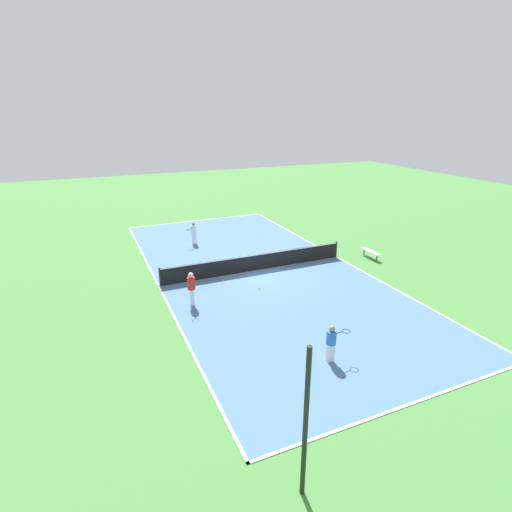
{
  "coord_description": "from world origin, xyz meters",
  "views": [
    {
      "loc": [
        8.47,
        19.31,
        8.6
      ],
      "look_at": [
        0.0,
        0.0,
        0.9
      ],
      "focal_mm": 28.0,
      "sensor_mm": 36.0,
      "label": 1
    }
  ],
  "objects_px": {
    "player_near_white": "(194,232)",
    "player_coach_red": "(191,287)",
    "tennis_net": "(256,262)",
    "bench": "(371,252)",
    "tennis_ball_midcourt": "(262,235)",
    "player_near_blue": "(331,341)",
    "fence_post_back_right": "(305,425)",
    "tennis_ball_right_alley": "(259,288)"
  },
  "relations": [
    {
      "from": "tennis_net",
      "to": "tennis_ball_right_alley",
      "type": "relative_size",
      "value": 160.48
    },
    {
      "from": "player_coach_red",
      "to": "tennis_ball_midcourt",
      "type": "height_order",
      "value": "player_coach_red"
    },
    {
      "from": "fence_post_back_right",
      "to": "player_near_white",
      "type": "bearing_deg",
      "value": -97.96
    },
    {
      "from": "player_near_blue",
      "to": "fence_post_back_right",
      "type": "xyz_separation_m",
      "value": [
        3.6,
        4.22,
        1.19
      ]
    },
    {
      "from": "bench",
      "to": "player_near_blue",
      "type": "xyz_separation_m",
      "value": [
        8.37,
        8.18,
        0.45
      ]
    },
    {
      "from": "bench",
      "to": "player_near_white",
      "type": "xyz_separation_m",
      "value": [
        9.25,
        -7.06,
        0.5
      ]
    },
    {
      "from": "tennis_ball_midcourt",
      "to": "fence_post_back_right",
      "type": "height_order",
      "value": "fence_post_back_right"
    },
    {
      "from": "tennis_net",
      "to": "bench",
      "type": "height_order",
      "value": "tennis_net"
    },
    {
      "from": "bench",
      "to": "player_near_white",
      "type": "distance_m",
      "value": 11.65
    },
    {
      "from": "player_near_blue",
      "to": "tennis_ball_midcourt",
      "type": "bearing_deg",
      "value": 76.81
    },
    {
      "from": "tennis_ball_right_alley",
      "to": "player_near_white",
      "type": "bearing_deg",
      "value": -82.82
    },
    {
      "from": "bench",
      "to": "player_coach_red",
      "type": "distance_m",
      "value": 11.95
    },
    {
      "from": "player_near_white",
      "to": "player_coach_red",
      "type": "relative_size",
      "value": 0.92
    },
    {
      "from": "player_near_blue",
      "to": "fence_post_back_right",
      "type": "height_order",
      "value": "fence_post_back_right"
    },
    {
      "from": "tennis_net",
      "to": "player_near_blue",
      "type": "height_order",
      "value": "player_near_blue"
    },
    {
      "from": "player_near_blue",
      "to": "tennis_ball_midcourt",
      "type": "distance_m",
      "value": 15.65
    },
    {
      "from": "bench",
      "to": "player_near_blue",
      "type": "distance_m",
      "value": 11.71
    },
    {
      "from": "player_near_blue",
      "to": "fence_post_back_right",
      "type": "bearing_deg",
      "value": -128.32
    },
    {
      "from": "player_near_white",
      "to": "fence_post_back_right",
      "type": "bearing_deg",
      "value": 40.96
    },
    {
      "from": "player_near_blue",
      "to": "player_near_white",
      "type": "xyz_separation_m",
      "value": [
        0.88,
        -15.23,
        0.04
      ]
    },
    {
      "from": "tennis_net",
      "to": "tennis_ball_right_alley",
      "type": "height_order",
      "value": "tennis_net"
    },
    {
      "from": "player_near_white",
      "to": "tennis_ball_right_alley",
      "type": "height_order",
      "value": "player_near_white"
    },
    {
      "from": "tennis_net",
      "to": "player_near_white",
      "type": "distance_m",
      "value": 6.44
    },
    {
      "from": "tennis_ball_midcourt",
      "to": "fence_post_back_right",
      "type": "relative_size",
      "value": 0.02
    },
    {
      "from": "player_near_blue",
      "to": "player_coach_red",
      "type": "height_order",
      "value": "player_coach_red"
    },
    {
      "from": "player_near_white",
      "to": "tennis_ball_midcourt",
      "type": "height_order",
      "value": "player_near_white"
    },
    {
      "from": "fence_post_back_right",
      "to": "tennis_ball_right_alley",
      "type": "bearing_deg",
      "value": -109.11
    },
    {
      "from": "tennis_net",
      "to": "bench",
      "type": "distance_m",
      "value": 7.39
    },
    {
      "from": "player_coach_red",
      "to": "tennis_ball_right_alley",
      "type": "bearing_deg",
      "value": 108.88
    },
    {
      "from": "player_near_white",
      "to": "tennis_ball_right_alley",
      "type": "relative_size",
      "value": 22.28
    },
    {
      "from": "bench",
      "to": "player_near_white",
      "type": "relative_size",
      "value": 1.0
    },
    {
      "from": "tennis_net",
      "to": "fence_post_back_right",
      "type": "relative_size",
      "value": 2.69
    },
    {
      "from": "player_near_blue",
      "to": "tennis_ball_right_alley",
      "type": "xyz_separation_m",
      "value": [
        -0.19,
        -6.72,
        -0.78
      ]
    },
    {
      "from": "bench",
      "to": "tennis_ball_midcourt",
      "type": "distance_m",
      "value": 8.1
    },
    {
      "from": "tennis_net",
      "to": "player_near_white",
      "type": "xyz_separation_m",
      "value": [
        1.92,
        -6.14,
        0.34
      ]
    },
    {
      "from": "tennis_net",
      "to": "player_coach_red",
      "type": "xyz_separation_m",
      "value": [
        4.46,
        2.75,
        0.42
      ]
    },
    {
      "from": "tennis_ball_midcourt",
      "to": "player_coach_red",
      "type": "bearing_deg",
      "value": 49.15
    },
    {
      "from": "player_coach_red",
      "to": "tennis_ball_midcourt",
      "type": "bearing_deg",
      "value": 151.95
    },
    {
      "from": "tennis_ball_right_alley",
      "to": "player_coach_red",
      "type": "bearing_deg",
      "value": 6.07
    },
    {
      "from": "tennis_ball_midcourt",
      "to": "tennis_ball_right_alley",
      "type": "bearing_deg",
      "value": 64.74
    },
    {
      "from": "tennis_net",
      "to": "bench",
      "type": "xyz_separation_m",
      "value": [
        -7.33,
        0.91,
        -0.16
      ]
    },
    {
      "from": "player_near_white",
      "to": "tennis_net",
      "type": "bearing_deg",
      "value": 66.28
    }
  ]
}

